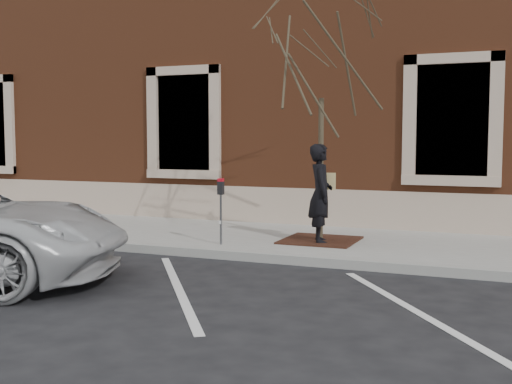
% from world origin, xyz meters
% --- Properties ---
extents(ground, '(120.00, 120.00, 0.00)m').
position_xyz_m(ground, '(0.00, 0.00, 0.00)').
color(ground, '#28282B').
rests_on(ground, ground).
extents(sidewalk_near, '(40.00, 3.50, 0.15)m').
position_xyz_m(sidewalk_near, '(0.00, 1.75, 0.07)').
color(sidewalk_near, '#B2AEA7').
rests_on(sidewalk_near, ground).
extents(curb_near, '(40.00, 0.12, 0.15)m').
position_xyz_m(curb_near, '(0.00, -0.05, 0.07)').
color(curb_near, '#9E9E99').
rests_on(curb_near, ground).
extents(parking_stripes, '(28.00, 4.40, 0.01)m').
position_xyz_m(parking_stripes, '(0.00, -2.20, 0.00)').
color(parking_stripes, silver).
rests_on(parking_stripes, ground).
extents(building_civic, '(40.00, 8.62, 8.00)m').
position_xyz_m(building_civic, '(0.00, 7.74, 4.00)').
color(building_civic, brown).
rests_on(building_civic, ground).
extents(man, '(0.65, 0.77, 1.79)m').
position_xyz_m(man, '(0.96, 1.31, 1.04)').
color(man, black).
rests_on(man, sidewalk_near).
extents(parking_meter, '(0.11, 0.08, 1.18)m').
position_xyz_m(parking_meter, '(-0.63, 0.48, 0.97)').
color(parking_meter, '#595B60').
rests_on(parking_meter, sidewalk_near).
extents(tree_grate, '(1.32, 1.32, 0.03)m').
position_xyz_m(tree_grate, '(0.90, 1.51, 0.17)').
color(tree_grate, '#3C1E13').
rests_on(tree_grate, sidewalk_near).
extents(sapling, '(2.85, 2.85, 4.75)m').
position_xyz_m(sapling, '(0.90, 1.51, 3.47)').
color(sapling, '#493E2C').
rests_on(sapling, sidewalk_near).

